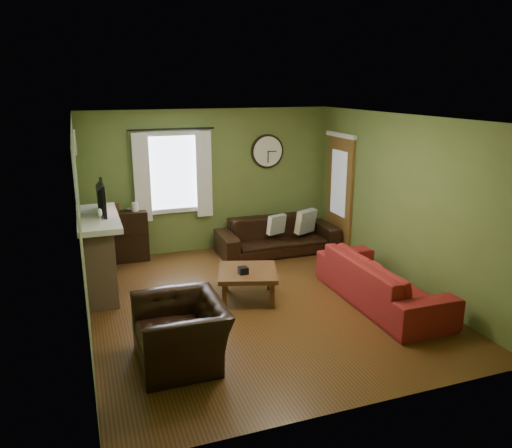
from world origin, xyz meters
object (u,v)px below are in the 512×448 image
object	(u,v)px
sofa_brown	(277,235)
sofa_red	(381,281)
coffee_table	(248,285)
armchair	(181,332)
bookshelf	(126,237)

from	to	relation	value
sofa_brown	sofa_red	xyz separation A→B (m)	(0.55, -2.56, 0.01)
sofa_red	coffee_table	size ratio (longest dim) A/B	2.80
coffee_table	armchair	bearing A→B (deg)	-132.68
sofa_brown	sofa_red	bearing A→B (deg)	-77.93
bookshelf	coffee_table	bearing A→B (deg)	-56.63
bookshelf	sofa_brown	distance (m)	2.72
bookshelf	armchair	xyz separation A→B (m)	(0.24, -3.61, -0.09)
sofa_red	coffee_table	bearing A→B (deg)	66.18
sofa_red	armchair	distance (m)	3.04
sofa_red	coffee_table	world-z (taller)	sofa_red
coffee_table	bookshelf	bearing A→B (deg)	123.37
sofa_brown	sofa_red	distance (m)	2.62
armchair	sofa_red	bearing A→B (deg)	100.41
bookshelf	sofa_red	world-z (taller)	bookshelf
armchair	bookshelf	bearing A→B (deg)	-176.87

